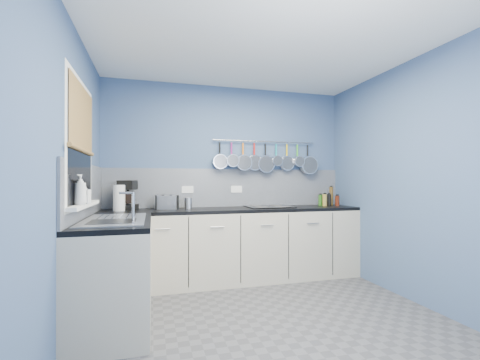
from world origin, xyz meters
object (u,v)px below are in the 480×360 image
toaster (167,202)px  canister (188,203)px  coffee_maker (127,195)px  hob (269,207)px  paper_towel (119,198)px  soap_bottle_b (85,193)px  soap_bottle_a (80,190)px

toaster → canister: 0.26m
coffee_maker → hob: (1.75, -0.04, -0.17)m
paper_towel → hob: size_ratio=0.51×
paper_towel → canister: size_ratio=2.19×
soap_bottle_b → paper_towel: 0.98m
soap_bottle_b → canister: size_ratio=1.28×
soap_bottle_a → canister: (0.97, 1.20, -0.20)m
paper_towel → coffee_maker: bearing=51.1°
toaster → paper_towel: bearing=-155.7°
paper_towel → toaster: size_ratio=1.14×
paper_towel → toaster: (0.53, 0.09, -0.06)m
soap_bottle_a → hob: size_ratio=0.42×
paper_towel → soap_bottle_b: bearing=-100.6°
soap_bottle_b → hob: (2.01, 1.01, -0.23)m
coffee_maker → canister: size_ratio=2.59×
soap_bottle_b → coffee_maker: (0.26, 1.06, -0.06)m
soap_bottle_b → coffee_maker: coffee_maker is taller
paper_towel → toaster: paper_towel is taller
canister → hob: (1.04, -0.02, -0.06)m
canister → hob: 1.04m
soap_bottle_b → hob: 2.26m
paper_towel → coffee_maker: size_ratio=0.85×
canister → hob: canister is taller
soap_bottle_b → coffee_maker: size_ratio=0.50×
coffee_maker → canister: coffee_maker is taller
canister → hob: size_ratio=0.23×
toaster → hob: 1.30m
soap_bottle_b → soap_bottle_a: bearing=-90.0°
soap_bottle_b → hob: soap_bottle_b is taller
paper_towel → hob: (1.83, 0.06, -0.14)m
coffee_maker → soap_bottle_a: bearing=-84.1°
toaster → soap_bottle_b: bearing=-109.3°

